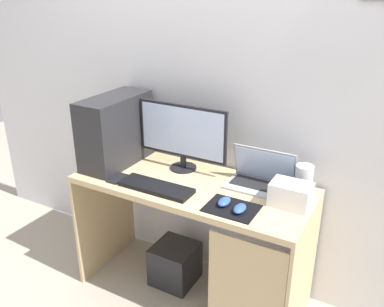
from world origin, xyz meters
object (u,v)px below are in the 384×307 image
speaker (304,180)px  mouse_right (240,209)px  pc_tower (116,130)px  monitor (182,135)px  projector (291,194)px  mouse_left (224,202)px  subwoofer (175,264)px  laptop (261,179)px  cell_phone (118,178)px  keyboard (156,187)px

speaker → mouse_right: (-0.21, -0.35, -0.06)m
pc_tower → monitor: pc_tower is taller
projector → speaker: bearing=82.9°
projector → mouse_left: size_ratio=2.08×
mouse_left → subwoofer: 0.80m
pc_tower → subwoofer: (0.40, 0.01, -0.85)m
pc_tower → monitor: 0.42m
laptop → monitor: bearing=-178.0°
pc_tower → monitor: size_ratio=0.86×
speaker → subwoofer: (-0.72, -0.15, -0.72)m
subwoofer → speaker: bearing=11.5°
laptop → mouse_left: size_ratio=3.74×
pc_tower → cell_phone: 0.32m
cell_phone → laptop: bearing=23.1°
monitor → mouse_left: (0.41, -0.28, -0.20)m
monitor → mouse_right: (0.50, -0.30, -0.20)m
laptop → cell_phone: 0.81m
monitor → pc_tower: bearing=-164.7°
monitor → subwoofer: 0.86m
laptop → projector: (0.20, -0.13, 0.02)m
speaker → keyboard: speaker is taller
laptop → mouse_left: 0.31m
monitor → cell_phone: 0.45m
mouse_left → subwoofer: bearing=156.6°
pc_tower → subwoofer: bearing=1.9°
projector → mouse_left: 0.33m
speaker → subwoofer: bearing=-168.5°
monitor → subwoofer: (-0.01, -0.10, -0.86)m
laptop → projector: size_ratio=1.80×
monitor → laptop: (0.49, 0.02, -0.18)m
projector → mouse_left: bearing=-150.4°
monitor → projector: 0.72m
pc_tower → mouse_left: 0.85m
pc_tower → keyboard: pc_tower is taller
mouse_right → monitor: bearing=149.0°
speaker → keyboard: bearing=-154.1°
speaker → mouse_right: 0.41m
pc_tower → keyboard: 0.49m
speaker → projector: 0.16m
mouse_left → mouse_right: 0.10m
subwoofer → keyboard: bearing=-86.6°
cell_phone → subwoofer: (0.25, 0.20, -0.64)m
cell_phone → subwoofer: size_ratio=0.49×
projector → mouse_left: (-0.29, -0.16, -0.04)m
monitor → cell_phone: monitor is taller
keyboard → mouse_left: mouse_left is taller
monitor → keyboard: (0.01, -0.30, -0.21)m
keyboard → cell_phone: bearing=-178.8°
pc_tower → monitor: (0.40, 0.11, 0.01)m
keyboard → subwoofer: keyboard is taller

